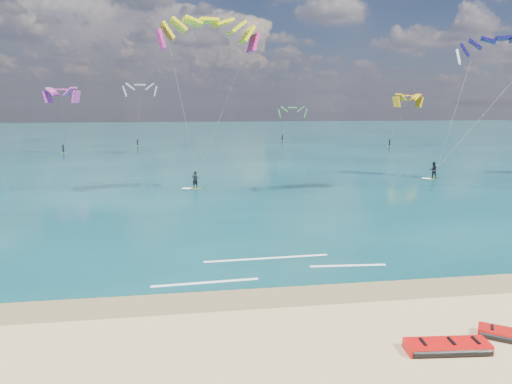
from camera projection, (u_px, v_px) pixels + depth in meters
The scene contains 8 objects.
ground at pixel (214, 174), 56.67m from camera, with size 320.00×320.00×0.00m, color tan.
wet_sand_strip at pixel (257, 297), 20.73m from camera, with size 320.00×2.40×0.01m, color brown.
sea at pixel (201, 137), 118.84m from camera, with size 320.00×200.00×0.04m, color #0A3538.
packed_kite_left at pixel (447, 351), 16.23m from camera, with size 3.18×1.22×0.44m, color red, non-canonical shape.
kitesurfer_main at pixel (201, 101), 42.06m from camera, with size 8.77×8.62×17.17m.
kitesurfer_far at pixel (469, 101), 49.74m from camera, with size 11.88×7.79×17.10m.
shoreline_foam at pixel (270, 267), 24.45m from camera, with size 12.47×3.61×0.01m.
distant_kites at pixel (158, 119), 91.70m from camera, with size 93.29×33.96×13.44m.
Camera 1 is at (-2.85, -16.22, 8.68)m, focal length 32.00 mm.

